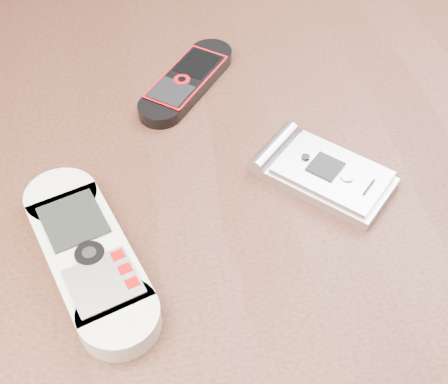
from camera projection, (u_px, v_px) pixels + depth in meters
The scene contains 4 objects.
table at pixel (219, 274), 0.58m from camera, with size 1.20×0.80×0.75m.
nokia_white at pixel (88, 254), 0.46m from camera, with size 0.06×0.18×0.02m, color silver.
nokia_black_red at pixel (187, 81), 0.60m from camera, with size 0.04×0.14×0.01m, color black.
motorola_razr at pixel (328, 174), 0.51m from camera, with size 0.06×0.12×0.02m, color #B6B6BA.
Camera 1 is at (-0.06, -0.32, 1.13)m, focal length 50.00 mm.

